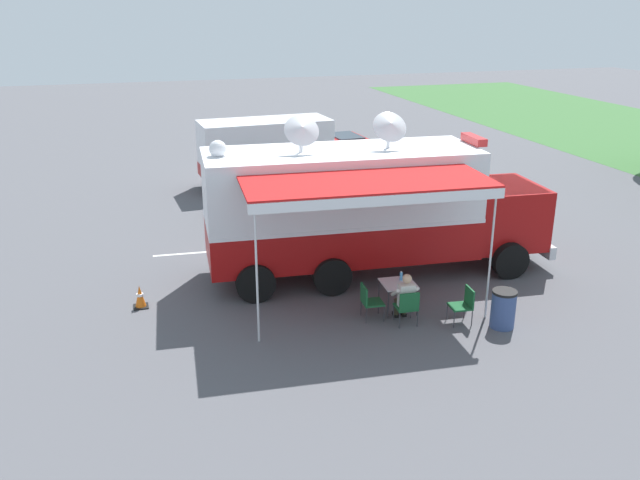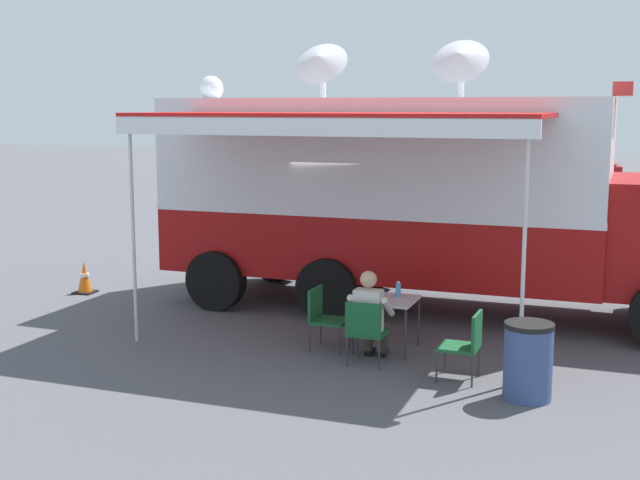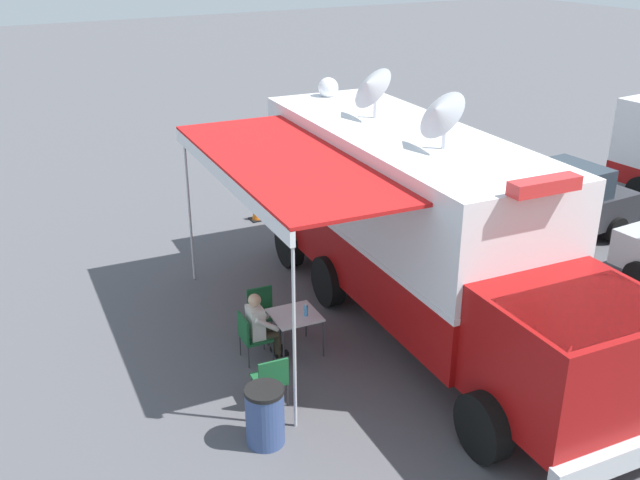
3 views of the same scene
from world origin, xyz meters
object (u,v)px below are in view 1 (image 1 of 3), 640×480
at_px(car_behind_truck, 270,199).
at_px(car_far_corner, 376,185).
at_px(folding_chair_at_table, 407,305).
at_px(traffic_cone, 140,297).
at_px(water_bottle, 401,276).
at_px(folding_chair_spare_by_truck, 464,302).
at_px(trash_bin, 503,309).
at_px(command_truck, 368,206).
at_px(folding_table, 398,285).
at_px(support_truck, 278,152).
at_px(seated_responder, 405,296).
at_px(folding_chair_beside_table, 369,299).

relative_size(car_behind_truck, car_far_corner, 1.00).
bearing_deg(folding_chair_at_table, car_behind_truck, -170.43).
xyz_separation_m(folding_chair_at_table, traffic_cone, (-2.79, -5.93, -0.23)).
distance_m(water_bottle, folding_chair_spare_by_truck, 1.65).
xyz_separation_m(trash_bin, car_far_corner, (-9.64, 0.56, 0.42)).
bearing_deg(traffic_cone, car_behind_truck, 140.62).
distance_m(command_truck, folding_table, 2.80).
bearing_deg(folding_table, support_truck, -179.68).
xyz_separation_m(folding_chair_at_table, folding_chair_spare_by_truck, (0.24, 1.34, 0.00)).
height_order(folding_chair_at_table, car_far_corner, car_far_corner).
bearing_deg(trash_bin, command_truck, -154.91).
distance_m(trash_bin, car_behind_truck, 9.66).
bearing_deg(car_behind_truck, trash_bin, 21.23).
height_order(folding_table, traffic_cone, folding_table).
bearing_deg(traffic_cone, support_truck, 150.32).
distance_m(trash_bin, support_truck, 14.13).
distance_m(command_truck, seated_responder, 3.37).
bearing_deg(command_truck, folding_table, -2.82).
xyz_separation_m(seated_responder, car_far_corner, (-8.75, 2.64, 0.23)).
relative_size(folding_table, car_behind_truck, 0.20).
xyz_separation_m(car_behind_truck, car_far_corner, (-0.64, 4.05, 0.00)).
bearing_deg(command_truck, folding_chair_spare_by_truck, 17.43).
distance_m(folding_table, folding_chair_beside_table, 0.90).
bearing_deg(folding_table, car_far_corner, 162.62).
height_order(trash_bin, car_behind_truck, car_behind_truck).
xyz_separation_m(command_truck, folding_chair_spare_by_truck, (3.53, 1.11, -1.43)).
distance_m(seated_responder, trash_bin, 2.27).
height_order(command_truck, support_truck, command_truck).
bearing_deg(traffic_cone, folding_table, 71.78).
height_order(command_truck, car_far_corner, command_truck).
bearing_deg(folding_chair_spare_by_truck, car_far_corner, 171.85).
xyz_separation_m(folding_table, seated_responder, (0.61, -0.09, -0.02)).
bearing_deg(folding_chair_spare_by_truck, water_bottle, -137.23).
distance_m(command_truck, traffic_cone, 6.40).
height_order(water_bottle, support_truck, support_truck).
bearing_deg(water_bottle, car_behind_truck, -167.46).
relative_size(folding_chair_spare_by_truck, car_far_corner, 0.20).
bearing_deg(command_truck, folding_chair_at_table, -3.96).
distance_m(command_truck, car_behind_truck, 5.37).
distance_m(folding_table, car_far_corner, 8.53).
xyz_separation_m(folding_chair_at_table, support_truck, (-13.24, 0.04, 0.87)).
height_order(command_truck, folding_table, command_truck).
height_order(folding_chair_spare_by_truck, car_behind_truck, car_behind_truck).
relative_size(folding_chair_at_table, traffic_cone, 1.50).
bearing_deg(folding_chair_at_table, traffic_cone, -115.17).
bearing_deg(folding_chair_beside_table, water_bottle, 111.54).
bearing_deg(folding_chair_spare_by_truck, trash_bin, 58.94).
bearing_deg(folding_chair_beside_table, trash_bin, 66.05).
distance_m(command_truck, car_far_corner, 6.24).
relative_size(trash_bin, support_truck, 0.13).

